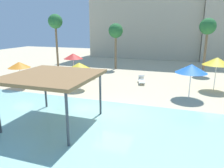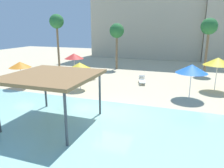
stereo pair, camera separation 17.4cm
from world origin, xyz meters
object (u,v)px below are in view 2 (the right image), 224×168
(palm_tree_1, at_px, (117,32))
(palm_tree_2, at_px, (57,23))
(beach_umbrella_red_6, at_px, (74,56))
(lounge_chair_0, at_px, (91,77))
(palm_tree_0, at_px, (209,28))
(beach_umbrella_yellow_3, at_px, (218,61))
(beach_umbrella_blue_0, at_px, (192,69))
(lounge_chair_1, at_px, (28,80))
(beach_umbrella_orange_4, at_px, (20,65))
(shade_pavilion, at_px, (52,77))
(lounge_chair_2, at_px, (142,80))
(beach_umbrella_yellow_1, at_px, (80,65))

(palm_tree_1, height_order, palm_tree_2, palm_tree_2)
(beach_umbrella_red_6, xyz_separation_m, lounge_chair_0, (2.23, -0.50, -2.10))
(palm_tree_0, bearing_deg, beach_umbrella_yellow_3, -86.28)
(beach_umbrella_blue_0, height_order, lounge_chair_1, beach_umbrella_blue_0)
(beach_umbrella_yellow_3, distance_m, palm_tree_1, 13.67)
(beach_umbrella_blue_0, bearing_deg, lounge_chair_0, 163.34)
(beach_umbrella_red_6, bearing_deg, beach_umbrella_orange_4, -116.54)
(beach_umbrella_red_6, bearing_deg, lounge_chair_1, -129.93)
(lounge_chair_1, bearing_deg, beach_umbrella_orange_4, 11.20)
(beach_umbrella_yellow_3, bearing_deg, beach_umbrella_orange_4, -163.73)
(shade_pavilion, xyz_separation_m, beach_umbrella_orange_4, (-7.38, 5.68, -0.62))
(beach_umbrella_blue_0, height_order, lounge_chair_0, beach_umbrella_blue_0)
(beach_umbrella_yellow_3, xyz_separation_m, lounge_chair_2, (-6.72, 0.38, -2.30))
(beach_umbrella_yellow_1, height_order, beach_umbrella_red_6, beach_umbrella_red_6)
(beach_umbrella_yellow_1, distance_m, lounge_chair_1, 6.27)
(beach_umbrella_blue_0, relative_size, palm_tree_2, 0.38)
(beach_umbrella_orange_4, bearing_deg, beach_umbrella_yellow_3, 16.27)
(lounge_chair_1, xyz_separation_m, palm_tree_0, (17.20, 10.91, 5.12))
(beach_umbrella_orange_4, bearing_deg, beach_umbrella_blue_0, 7.04)
(beach_umbrella_yellow_1, height_order, lounge_chair_1, beach_umbrella_yellow_1)
(shade_pavilion, bearing_deg, palm_tree_0, 62.89)
(beach_umbrella_red_6, bearing_deg, palm_tree_2, 136.96)
(beach_umbrella_yellow_3, bearing_deg, palm_tree_1, 149.31)
(beach_umbrella_orange_4, height_order, beach_umbrella_red_6, beach_umbrella_red_6)
(palm_tree_0, distance_m, palm_tree_1, 11.13)
(beach_umbrella_yellow_3, relative_size, palm_tree_2, 0.41)
(beach_umbrella_yellow_3, distance_m, lounge_chair_1, 18.17)
(lounge_chair_0, xyz_separation_m, lounge_chair_1, (-5.47, -3.38, 0.00))
(beach_umbrella_orange_4, relative_size, beach_umbrella_red_6, 0.90)
(palm_tree_0, bearing_deg, lounge_chair_2, -131.68)
(beach_umbrella_blue_0, xyz_separation_m, beach_umbrella_red_6, (-12.27, 3.51, 0.02))
(lounge_chair_0, bearing_deg, palm_tree_1, -174.37)
(beach_umbrella_yellow_1, xyz_separation_m, beach_umbrella_red_6, (-2.74, 3.94, 0.24))
(lounge_chair_1, height_order, palm_tree_2, palm_tree_2)
(beach_umbrella_orange_4, relative_size, palm_tree_1, 0.41)
(lounge_chair_1, relative_size, palm_tree_1, 0.33)
(shade_pavilion, height_order, palm_tree_0, palm_tree_0)
(beach_umbrella_yellow_1, xyz_separation_m, beach_umbrella_orange_4, (-5.41, -1.41, -0.01))
(beach_umbrella_yellow_1, xyz_separation_m, lounge_chair_0, (-0.52, 3.44, -1.86))
(beach_umbrella_red_6, relative_size, lounge_chair_0, 1.38)
(shade_pavilion, xyz_separation_m, beach_umbrella_blue_0, (7.57, 7.53, -0.40))
(beach_umbrella_orange_4, height_order, lounge_chair_1, beach_umbrella_orange_4)
(beach_umbrella_yellow_3, xyz_separation_m, lounge_chair_0, (-12.20, -0.14, -2.30))
(palm_tree_1, relative_size, palm_tree_2, 0.83)
(shade_pavilion, xyz_separation_m, palm_tree_2, (-9.74, 15.73, 3.26))
(beach_umbrella_yellow_1, relative_size, lounge_chair_0, 1.25)
(beach_umbrella_yellow_3, height_order, lounge_chair_1, beach_umbrella_yellow_3)
(beach_umbrella_blue_0, distance_m, beach_umbrella_yellow_3, 3.82)
(beach_umbrella_yellow_3, height_order, palm_tree_1, palm_tree_1)
(lounge_chair_2, bearing_deg, beach_umbrella_yellow_3, 72.80)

